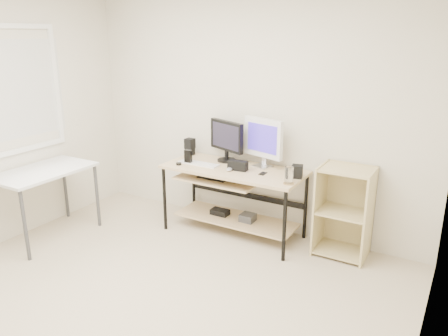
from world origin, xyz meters
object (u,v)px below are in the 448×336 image
at_px(shelf_unit, 345,210).
at_px(white_imac, 263,139).
at_px(side_table, 44,177).
at_px(audio_controller, 188,157).
at_px(desk, 232,186).
at_px(black_monitor, 227,138).

distance_m(shelf_unit, white_imac, 1.09).
relative_size(side_table, audio_controller, 6.57).
bearing_deg(audio_controller, shelf_unit, 5.60).
height_order(side_table, shelf_unit, shelf_unit).
distance_m(desk, side_table, 1.97).
xyz_separation_m(side_table, shelf_unit, (2.83, 1.22, -0.22)).
bearing_deg(black_monitor, shelf_unit, 19.08).
bearing_deg(shelf_unit, side_table, -156.67).
relative_size(shelf_unit, audio_controller, 5.91).
xyz_separation_m(desk, white_imac, (0.27, 0.19, 0.51)).
relative_size(desk, shelf_unit, 1.67).
relative_size(black_monitor, white_imac, 0.92).
height_order(black_monitor, white_imac, white_imac).
height_order(desk, side_table, same).
xyz_separation_m(desk, audio_controller, (-0.48, -0.11, 0.29)).
relative_size(desk, audio_controller, 9.85).
bearing_deg(side_table, desk, 32.65).
bearing_deg(black_monitor, desk, -27.08).
bearing_deg(black_monitor, white_imac, 20.49).
xyz_separation_m(shelf_unit, white_imac, (-0.91, 0.03, 0.60)).
bearing_deg(desk, shelf_unit, 7.77).
height_order(shelf_unit, audio_controller, audio_controller).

